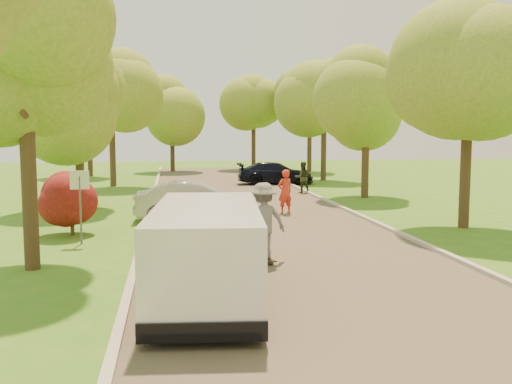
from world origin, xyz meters
TOP-DOWN VIEW (x-y plane):
  - ground at (0.00, 0.00)m, footprint 100.00×100.00m
  - road at (0.00, 8.00)m, footprint 8.00×60.00m
  - curb_left at (-4.05, 8.00)m, footprint 0.18×60.00m
  - curb_right at (4.05, 8.00)m, footprint 0.18×60.00m
  - street_sign at (-5.80, 4.00)m, footprint 0.55×0.06m
  - red_shrub at (-6.30, 5.50)m, footprint 1.70×1.70m
  - tree_l_mida at (-6.30, 1.00)m, footprint 4.71×4.60m
  - tree_l_midb at (-6.81, 12.00)m, footprint 4.30×4.20m
  - tree_l_far at (-6.39, 22.00)m, footprint 4.92×4.80m
  - tree_r_mida at (7.02, 5.00)m, footprint 5.13×5.00m
  - tree_r_midb at (6.60, 14.00)m, footprint 4.51×4.40m
  - tree_r_far at (7.23, 24.00)m, footprint 5.33×5.20m
  - tree_bg_a at (-8.78, 30.00)m, footprint 5.12×5.00m
  - tree_bg_b at (8.22, 32.00)m, footprint 5.12×5.00m
  - tree_bg_c at (-2.79, 34.00)m, footprint 4.92×4.80m
  - tree_bg_d at (4.22, 36.00)m, footprint 5.12×5.00m
  - minivan at (-2.50, -2.28)m, footprint 2.45×5.24m
  - silver_sedan at (-2.30, 8.01)m, footprint 4.46×1.70m
  - dark_sedan at (3.30, 21.75)m, footprint 4.81×2.10m
  - longboard at (-0.88, 0.85)m, footprint 0.54×1.02m
  - skateboarder at (-0.88, 0.85)m, footprint 1.39×1.04m
  - person_striped at (1.36, 9.15)m, footprint 0.77×0.65m
  - person_olive at (3.80, 16.50)m, footprint 0.82×0.64m

SIDE VIEW (x-z plane):
  - ground at x=0.00m, z-range 0.00..0.00m
  - road at x=0.00m, z-range 0.00..0.01m
  - curb_left at x=-4.05m, z-range 0.00..0.12m
  - curb_right at x=4.05m, z-range 0.00..0.12m
  - longboard at x=-0.88m, z-range 0.05..0.16m
  - dark_sedan at x=3.30m, z-range 0.00..1.37m
  - silver_sedan at x=-2.30m, z-range 0.00..1.45m
  - person_olive at x=3.80m, z-range 0.00..1.68m
  - person_striped at x=1.36m, z-range 0.00..1.79m
  - minivan at x=-2.50m, z-range 0.05..1.94m
  - skateboarder at x=-0.88m, z-range 0.13..2.04m
  - red_shrub at x=-6.30m, z-range 0.12..2.07m
  - street_sign at x=-5.80m, z-range 0.48..2.65m
  - tree_l_midb at x=-6.81m, z-range 1.28..7.89m
  - tree_r_midb at x=6.60m, z-range 1.38..8.38m
  - tree_bg_c at x=-2.79m, z-range 1.35..8.69m
  - tree_l_mida at x=-6.30m, z-range 1.48..8.87m
  - tree_bg_a at x=-8.78m, z-range 1.45..9.18m
  - tree_bg_d at x=4.22m, z-range 1.45..9.18m
  - tree_l_far at x=-6.39m, z-range 1.57..9.36m
  - tree_r_mida at x=7.02m, z-range 1.56..9.51m
  - tree_bg_b at x=8.22m, z-range 1.56..9.51m
  - tree_r_far at x=7.23m, z-range 1.66..10.00m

